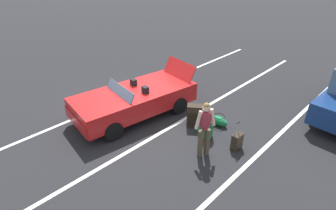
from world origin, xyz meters
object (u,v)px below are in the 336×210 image
object	(u,v)px
convertible_car	(130,101)
suitcase_large_black	(194,116)
suitcase_medium_bright	(206,128)
suitcase_small_carryon	(237,142)
traveler_person	(205,127)
duffel_bag	(219,121)

from	to	relation	value
convertible_car	suitcase_large_black	bearing A→B (deg)	128.28
suitcase_medium_bright	suitcase_small_carryon	xyz separation A→B (m)	(-0.15, 1.00, -0.06)
traveler_person	suitcase_medium_bright	bearing A→B (deg)	-30.16
suitcase_large_black	duffel_bag	size ratio (longest dim) A/B	1.13
convertible_car	suitcase_medium_bright	bearing A→B (deg)	116.95
duffel_bag	suitcase_large_black	bearing A→B (deg)	-43.81
convertible_car	suitcase_medium_bright	size ratio (longest dim) A/B	5.07
convertible_car	suitcase_small_carryon	size ratio (longest dim) A/B	4.98
suitcase_medium_bright	traveler_person	xyz separation A→B (m)	(0.73, 0.48, 0.62)
suitcase_large_black	duffel_bag	distance (m)	0.83
convertible_car	duffel_bag	xyz separation A→B (m)	(-1.69, 2.46, -0.43)
convertible_car	traveler_person	xyz separation A→B (m)	(-0.15, 3.03, 0.34)
convertible_car	suitcase_small_carryon	bearing A→B (deg)	114.01
suitcase_small_carryon	traveler_person	xyz separation A→B (m)	(0.87, -0.53, 0.67)
suitcase_large_black	suitcase_medium_bright	xyz separation A→B (m)	(0.24, 0.64, -0.06)
suitcase_large_black	suitcase_small_carryon	size ratio (longest dim) A/B	0.84
suitcase_large_black	suitcase_small_carryon	xyz separation A→B (m)	(0.09, 1.65, -0.11)
suitcase_medium_bright	traveler_person	world-z (taller)	traveler_person
suitcase_medium_bright	suitcase_small_carryon	distance (m)	1.02
suitcase_small_carryon	traveler_person	bearing A→B (deg)	-119.92
convertible_car	traveler_person	bearing A→B (deg)	100.79
suitcase_small_carryon	traveler_person	size ratio (longest dim) A/B	0.53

